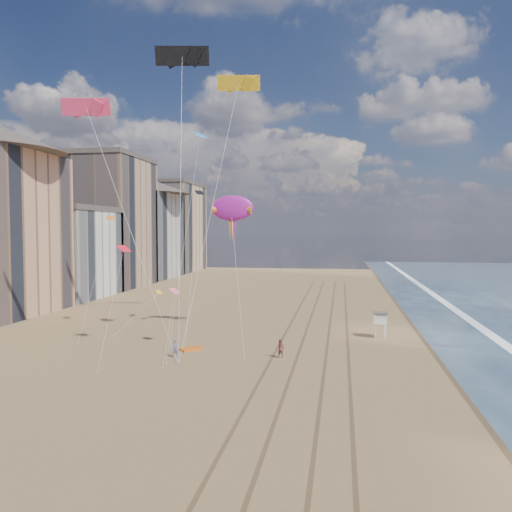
{
  "coord_description": "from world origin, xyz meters",
  "views": [
    {
      "loc": [
        5.42,
        -31.71,
        12.57
      ],
      "look_at": [
        -4.48,
        26.0,
        9.5
      ],
      "focal_mm": 35.0,
      "sensor_mm": 36.0,
      "label": 1
    }
  ],
  "objects": [
    {
      "name": "ground",
      "position": [
        0.0,
        0.0,
        0.0
      ],
      "size": [
        260.0,
        260.0,
        0.0
      ],
      "primitive_type": "plane",
      "color": "brown",
      "rests_on": "ground"
    },
    {
      "name": "wet_sand",
      "position": [
        19.0,
        40.0,
        0.0
      ],
      "size": [
        260.0,
        260.0,
        0.0
      ],
      "primitive_type": "plane",
      "color": "#42301E",
      "rests_on": "ground"
    },
    {
      "name": "foam",
      "position": [
        23.2,
        40.0,
        0.0
      ],
      "size": [
        260.0,
        260.0,
        0.0
      ],
      "primitive_type": "plane",
      "color": "white",
      "rests_on": "ground"
    },
    {
      "name": "tracks",
      "position": [
        2.55,
        30.0,
        0.01
      ],
      "size": [
        7.68,
        120.0,
        0.01
      ],
      "color": "brown",
      "rests_on": "ground"
    },
    {
      "name": "buildings",
      "position": [
        -45.73,
        65.59,
        13.55
      ],
      "size": [
        34.72,
        131.35,
        29.0
      ],
      "color": "#C6B284",
      "rests_on": "ground"
    },
    {
      "name": "lifeguard_stand",
      "position": [
        9.95,
        27.24,
        2.32
      ],
      "size": [
        1.66,
        1.66,
        3.0
      ],
      "color": "silver",
      "rests_on": "ground"
    },
    {
      "name": "grounded_kite",
      "position": [
        -10.05,
        17.98,
        0.12
      ],
      "size": [
        2.52,
        2.45,
        0.24
      ],
      "primitive_type": "cube",
      "rotation": [
        0.0,
        0.0,
        0.72
      ],
      "color": "#DD5A12",
      "rests_on": "ground"
    },
    {
      "name": "show_kite",
      "position": [
        -7.89,
        28.55,
        15.21
      ],
      "size": [
        4.86,
        7.37,
        20.11
      ],
      "color": "#9F188B",
      "rests_on": "ground"
    },
    {
      "name": "kite_flyer_a",
      "position": [
        -10.66,
        14.86,
        0.87
      ],
      "size": [
        0.68,
        0.5,
        1.75
      ],
      "primitive_type": "imported",
      "rotation": [
        0.0,
        0.0,
        0.13
      ],
      "color": "slate",
      "rests_on": "ground"
    },
    {
      "name": "kite_flyer_b",
      "position": [
        -0.36,
        16.3,
        0.93
      ],
      "size": [
        1.09,
        0.97,
        1.86
      ],
      "primitive_type": "imported",
      "rotation": [
        0.0,
        0.0,
        -0.34
      ],
      "color": "brown",
      "rests_on": "ground"
    },
    {
      "name": "parafoils",
      "position": [
        -14.05,
        26.88,
        31.05
      ],
      "size": [
        18.66,
        16.82,
        10.55
      ],
      "color": "black",
      "rests_on": "ground"
    },
    {
      "name": "small_kites",
      "position": [
        -14.73,
        23.05,
        14.58
      ],
      "size": [
        14.95,
        16.59,
        19.41
      ],
      "color": "orange",
      "rests_on": "ground"
    }
  ]
}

